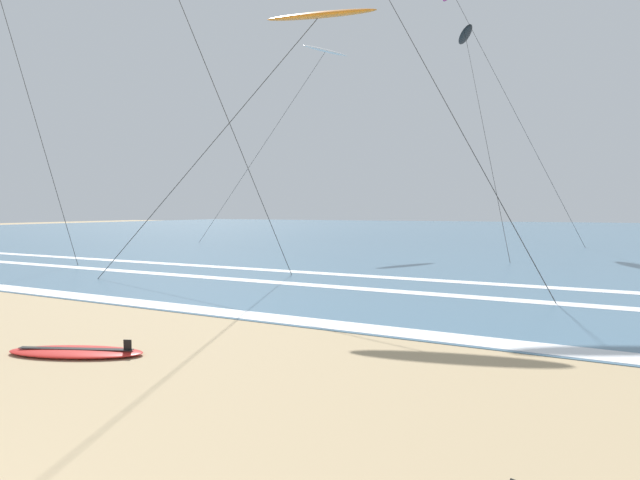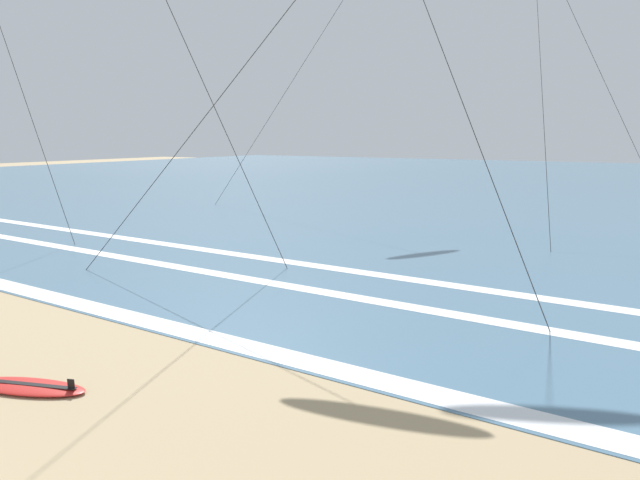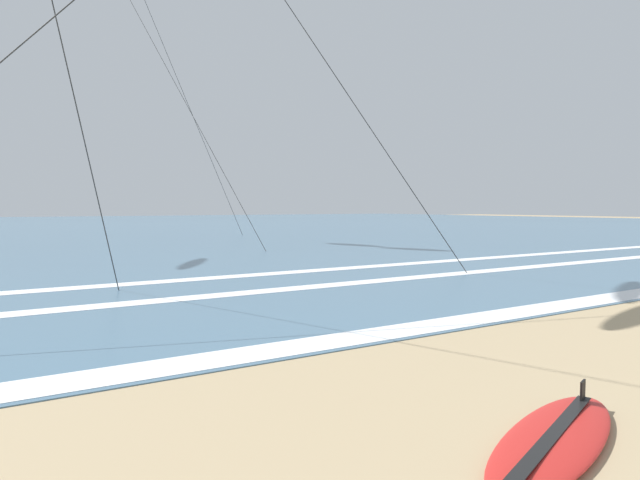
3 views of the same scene
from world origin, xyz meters
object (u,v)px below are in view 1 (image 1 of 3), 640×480
Objects in this scene: surfboard_foreground_flat at (76,352)px; kite_orange_high_right at (319,16)px; kite_white_high_left at (325,52)px; kite_black_mid_center at (465,36)px.

kite_orange_high_right is (0.68, 7.47, 7.67)m from surfboard_foreground_flat.
kite_black_mid_center is at bearing 30.74° from kite_white_high_left.
kite_white_high_left reaches higher than surfboard_foreground_flat.
surfboard_foreground_flat is 0.25× the size of kite_orange_high_right.
kite_black_mid_center is (1.77, 18.15, 5.37)m from kite_orange_high_right.
kite_white_high_left is 0.90× the size of kite_black_mid_center.
kite_black_mid_center reaches higher than surfboard_foreground_flat.
surfboard_foreground_flat is 10.73m from kite_orange_high_right.
surfboard_foreground_flat is 0.18× the size of kite_white_high_left.
kite_orange_high_right reaches higher than surfboard_foreground_flat.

